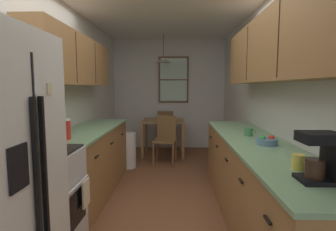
{
  "coord_description": "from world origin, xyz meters",
  "views": [
    {
      "loc": [
        0.17,
        -2.61,
        1.45
      ],
      "look_at": [
        0.05,
        1.25,
        1.03
      ],
      "focal_mm": 27.99,
      "sensor_mm": 36.0,
      "label": 1
    }
  ],
  "objects_px": {
    "dining_chair_far": "(166,128)",
    "storage_canister": "(65,129)",
    "dining_chair_near": "(166,137)",
    "mug_spare": "(249,132)",
    "stove_range": "(39,203)",
    "trash_bin": "(128,150)",
    "microwave_over_range": "(17,67)",
    "mug_by_coffeemaker": "(299,162)",
    "table_serving_bowl": "(164,118)",
    "coffee_maker": "(324,156)",
    "dining_table": "(163,126)",
    "fruit_bowl": "(267,141)"
  },
  "relations": [
    {
      "from": "dining_chair_far",
      "to": "storage_canister",
      "type": "distance_m",
      "value": 3.59
    },
    {
      "from": "dining_table",
      "to": "dining_chair_near",
      "type": "bearing_deg",
      "value": -83.43
    },
    {
      "from": "coffee_maker",
      "to": "trash_bin",
      "type": "bearing_deg",
      "value": 119.04
    },
    {
      "from": "dining_table",
      "to": "table_serving_bowl",
      "type": "xyz_separation_m",
      "value": [
        0.02,
        0.08,
        0.16
      ]
    },
    {
      "from": "mug_by_coffeemaker",
      "to": "stove_range",
      "type": "bearing_deg",
      "value": 169.62
    },
    {
      "from": "dining_table",
      "to": "stove_range",
      "type": "bearing_deg",
      "value": -104.62
    },
    {
      "from": "stove_range",
      "to": "dining_chair_far",
      "type": "distance_m",
      "value": 4.13
    },
    {
      "from": "stove_range",
      "to": "mug_spare",
      "type": "height_order",
      "value": "stove_range"
    },
    {
      "from": "dining_chair_far",
      "to": "coffee_maker",
      "type": "bearing_deg",
      "value": -76.64
    },
    {
      "from": "microwave_over_range",
      "to": "trash_bin",
      "type": "xyz_separation_m",
      "value": [
        0.41,
        2.51,
        -1.29
      ]
    },
    {
      "from": "coffee_maker",
      "to": "storage_canister",
      "type": "bearing_deg",
      "value": 149.68
    },
    {
      "from": "mug_by_coffeemaker",
      "to": "table_serving_bowl",
      "type": "bearing_deg",
      "value": 105.5
    },
    {
      "from": "stove_range",
      "to": "trash_bin",
      "type": "xyz_separation_m",
      "value": [
        0.29,
        2.51,
        -0.16
      ]
    },
    {
      "from": "mug_spare",
      "to": "table_serving_bowl",
      "type": "bearing_deg",
      "value": 112.23
    },
    {
      "from": "mug_by_coffeemaker",
      "to": "mug_spare",
      "type": "xyz_separation_m",
      "value": [
        0.01,
        1.23,
        -0.01
      ]
    },
    {
      "from": "microwave_over_range",
      "to": "coffee_maker",
      "type": "relative_size",
      "value": 2.06
    },
    {
      "from": "dining_chair_far",
      "to": "storage_canister",
      "type": "height_order",
      "value": "storage_canister"
    },
    {
      "from": "storage_canister",
      "to": "coffee_maker",
      "type": "distance_m",
      "value": 2.34
    },
    {
      "from": "coffee_maker",
      "to": "mug_spare",
      "type": "xyz_separation_m",
      "value": [
        -0.03,
        1.45,
        -0.11
      ]
    },
    {
      "from": "microwave_over_range",
      "to": "dining_chair_far",
      "type": "distance_m",
      "value": 4.3
    },
    {
      "from": "table_serving_bowl",
      "to": "coffee_maker",
      "type": "bearing_deg",
      "value": -74.85
    },
    {
      "from": "storage_canister",
      "to": "fruit_bowl",
      "type": "bearing_deg",
      "value": -5.58
    },
    {
      "from": "stove_range",
      "to": "trash_bin",
      "type": "height_order",
      "value": "stove_range"
    },
    {
      "from": "microwave_over_range",
      "to": "table_serving_bowl",
      "type": "relative_size",
      "value": 2.82
    },
    {
      "from": "dining_chair_near",
      "to": "trash_bin",
      "type": "xyz_separation_m",
      "value": [
        -0.67,
        -0.31,
        -0.18
      ]
    },
    {
      "from": "microwave_over_range",
      "to": "trash_bin",
      "type": "bearing_deg",
      "value": 80.78
    },
    {
      "from": "microwave_over_range",
      "to": "mug_by_coffeemaker",
      "type": "distance_m",
      "value": 2.23
    },
    {
      "from": "stove_range",
      "to": "storage_canister",
      "type": "xyz_separation_m",
      "value": [
        -0.01,
        0.59,
        0.54
      ]
    },
    {
      "from": "dining_chair_near",
      "to": "dining_chair_far",
      "type": "height_order",
      "value": "same"
    },
    {
      "from": "storage_canister",
      "to": "mug_spare",
      "type": "xyz_separation_m",
      "value": [
        1.99,
        0.27,
        -0.06
      ]
    },
    {
      "from": "storage_canister",
      "to": "mug_by_coffeemaker",
      "type": "xyz_separation_m",
      "value": [
        1.99,
        -0.96,
        -0.06
      ]
    },
    {
      "from": "coffee_maker",
      "to": "mug_by_coffeemaker",
      "type": "distance_m",
      "value": 0.25
    },
    {
      "from": "stove_range",
      "to": "dining_table",
      "type": "height_order",
      "value": "stove_range"
    },
    {
      "from": "stove_range",
      "to": "microwave_over_range",
      "type": "height_order",
      "value": "microwave_over_range"
    },
    {
      "from": "dining_chair_far",
      "to": "table_serving_bowl",
      "type": "relative_size",
      "value": 4.23
    },
    {
      "from": "mug_by_coffeemaker",
      "to": "table_serving_bowl",
      "type": "relative_size",
      "value": 0.56
    },
    {
      "from": "storage_canister",
      "to": "coffee_maker",
      "type": "height_order",
      "value": "coffee_maker"
    },
    {
      "from": "coffee_maker",
      "to": "table_serving_bowl",
      "type": "bearing_deg",
      "value": 105.15
    },
    {
      "from": "dining_chair_near",
      "to": "table_serving_bowl",
      "type": "distance_m",
      "value": 0.74
    },
    {
      "from": "dining_chair_near",
      "to": "mug_spare",
      "type": "distance_m",
      "value": 2.25
    },
    {
      "from": "dining_table",
      "to": "fruit_bowl",
      "type": "distance_m",
      "value": 3.25
    },
    {
      "from": "dining_chair_near",
      "to": "fruit_bowl",
      "type": "relative_size",
      "value": 4.46
    },
    {
      "from": "dining_chair_near",
      "to": "table_serving_bowl",
      "type": "xyz_separation_m",
      "value": [
        -0.05,
        0.68,
        0.29
      ]
    },
    {
      "from": "dining_chair_near",
      "to": "storage_canister",
      "type": "xyz_separation_m",
      "value": [
        -0.97,
        -2.22,
        0.51
      ]
    },
    {
      "from": "dining_chair_near",
      "to": "storage_canister",
      "type": "relative_size",
      "value": 4.2
    },
    {
      "from": "dining_chair_far",
      "to": "fruit_bowl",
      "type": "relative_size",
      "value": 4.46
    },
    {
      "from": "trash_bin",
      "to": "coffee_maker",
      "type": "xyz_separation_m",
      "value": [
        1.72,
        -3.1,
        0.74
      ]
    },
    {
      "from": "microwave_over_range",
      "to": "fruit_bowl",
      "type": "relative_size",
      "value": 2.97
    },
    {
      "from": "storage_canister",
      "to": "coffee_maker",
      "type": "bearing_deg",
      "value": -30.32
    },
    {
      "from": "microwave_over_range",
      "to": "dining_chair_near",
      "type": "xyz_separation_m",
      "value": [
        1.08,
        2.82,
        -1.11
      ]
    }
  ]
}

